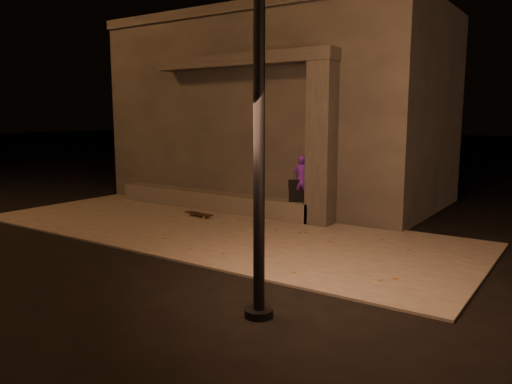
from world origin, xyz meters
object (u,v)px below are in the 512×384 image
Objects in this scene: backpack at (298,194)px; skateboarder at (302,179)px; skateboard at (199,214)px; column at (322,144)px.

skateboarder is at bearing -20.08° from backpack.
backpack is 2.45m from skateboard.
skateboarder reaches higher than backpack.
column is at bearing -20.08° from backpack.
skateboarder is 0.38m from backpack.
column reaches higher than backpack.
skateboard is at bearing 5.07° from skateboarder.
skateboard is at bearing -160.42° from column.
backpack is (-0.60, -0.00, -1.17)m from column.
backpack is (-0.10, -0.00, -0.36)m from skateboarder.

